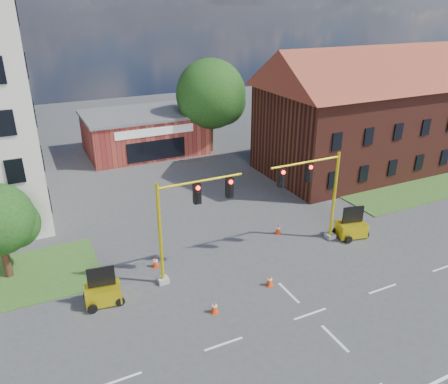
# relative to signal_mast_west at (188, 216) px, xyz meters

# --- Properties ---
(ground) EXTENTS (120.00, 120.00, 0.00)m
(ground) POSITION_rel_signal_mast_west_xyz_m (4.36, -6.00, -3.92)
(ground) COLOR #414144
(ground) RESTS_ON ground
(grass_verge_ne) EXTENTS (14.00, 4.00, 0.08)m
(grass_verge_ne) POSITION_rel_signal_mast_west_xyz_m (22.36, 3.00, -3.88)
(grass_verge_ne) COLOR #325A21
(grass_verge_ne) RESTS_ON ground
(lane_markings) EXTENTS (60.00, 36.00, 0.01)m
(lane_markings) POSITION_rel_signal_mast_west_xyz_m (4.36, -9.00, -3.91)
(lane_markings) COLOR white
(lane_markings) RESTS_ON ground
(brick_shop) EXTENTS (12.40, 8.40, 4.30)m
(brick_shop) POSITION_rel_signal_mast_west_xyz_m (4.36, 23.99, -1.76)
(brick_shop) COLOR maroon
(brick_shop) RESTS_ON ground
(townhouse_row) EXTENTS (21.00, 11.00, 11.50)m
(townhouse_row) POSITION_rel_signal_mast_west_xyz_m (22.36, 10.00, 2.01)
(townhouse_row) COLOR #502118
(townhouse_row) RESTS_ON ground
(tree_large) EXTENTS (7.59, 7.23, 9.78)m
(tree_large) POSITION_rel_signal_mast_west_xyz_m (11.22, 21.08, 1.99)
(tree_large) COLOR #3D2316
(tree_large) RESTS_ON ground
(tree_nw_front) EXTENTS (4.31, 4.10, 5.84)m
(tree_nw_front) POSITION_rel_signal_mast_west_xyz_m (-9.44, 4.58, -0.30)
(tree_nw_front) COLOR #3D2316
(tree_nw_front) RESTS_ON ground
(signal_mast_west) EXTENTS (5.30, 0.60, 6.20)m
(signal_mast_west) POSITION_rel_signal_mast_west_xyz_m (0.00, 0.00, 0.00)
(signal_mast_west) COLOR #979792
(signal_mast_west) RESTS_ON ground
(signal_mast_east) EXTENTS (5.30, 0.60, 6.20)m
(signal_mast_east) POSITION_rel_signal_mast_west_xyz_m (8.71, 0.00, 0.00)
(signal_mast_east) COLOR #979792
(signal_mast_east) RESTS_ON ground
(trailer_west) EXTENTS (2.00, 1.48, 2.10)m
(trailer_west) POSITION_rel_signal_mast_west_xyz_m (-5.10, -0.36, -3.26)
(trailer_west) COLOR yellow
(trailer_west) RESTS_ON ground
(trailer_east) EXTENTS (2.14, 1.67, 2.17)m
(trailer_east) POSITION_rel_signal_mast_west_xyz_m (11.75, -0.47, -3.24)
(trailer_east) COLOR yellow
(trailer_east) RESTS_ON ground
(cone_a) EXTENTS (0.40, 0.40, 0.70)m
(cone_a) POSITION_rel_signal_mast_west_xyz_m (-0.08, -3.71, -3.58)
(cone_a) COLOR red
(cone_a) RESTS_ON ground
(cone_b) EXTENTS (0.40, 0.40, 0.70)m
(cone_b) POSITION_rel_signal_mast_west_xyz_m (-1.55, 1.76, -3.58)
(cone_b) COLOR red
(cone_b) RESTS_ON ground
(cone_c) EXTENTS (0.40, 0.40, 0.70)m
(cone_c) POSITION_rel_signal_mast_west_xyz_m (3.75, -2.93, -3.58)
(cone_c) COLOR red
(cone_c) RESTS_ON ground
(cone_d) EXTENTS (0.40, 0.40, 0.70)m
(cone_d) POSITION_rel_signal_mast_west_xyz_m (7.47, 2.09, -3.58)
(cone_d) COLOR red
(cone_d) RESTS_ON ground
(pickup_white) EXTENTS (6.04, 2.94, 1.65)m
(pickup_white) POSITION_rel_signal_mast_west_xyz_m (17.35, 10.00, -3.09)
(pickup_white) COLOR white
(pickup_white) RESTS_ON ground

